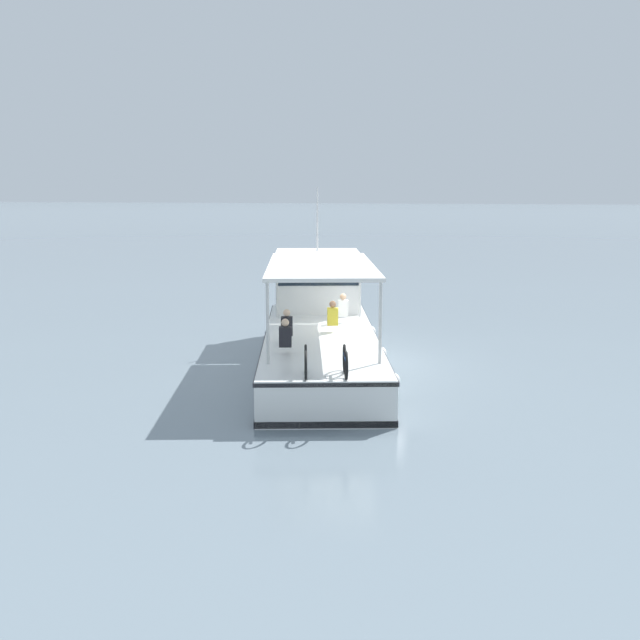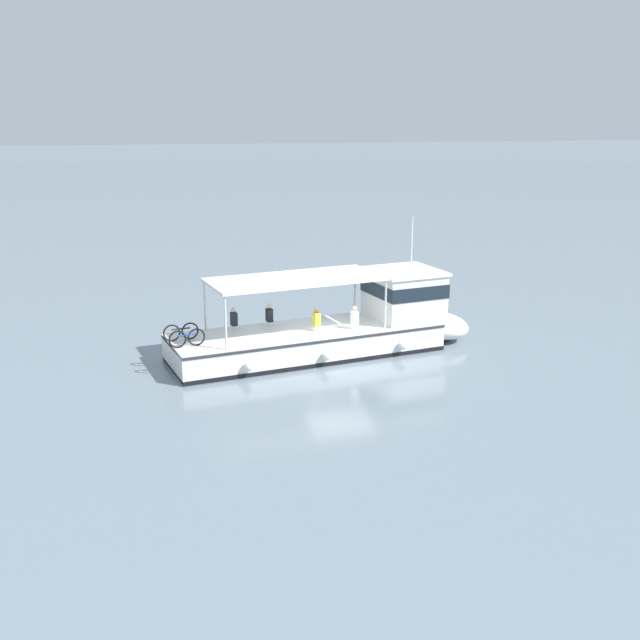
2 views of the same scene
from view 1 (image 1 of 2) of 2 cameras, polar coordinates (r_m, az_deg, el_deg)
name	(u,v)px [view 1 (image 1 of 2)]	position (r m, az deg, el deg)	size (l,w,h in m)	color
ground_plane	(366,363)	(22.92, 3.52, -3.32)	(400.00, 400.00, 0.00)	slate
ferry_main	(319,326)	(23.37, -0.05, -0.48)	(13.06, 5.52, 5.32)	white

